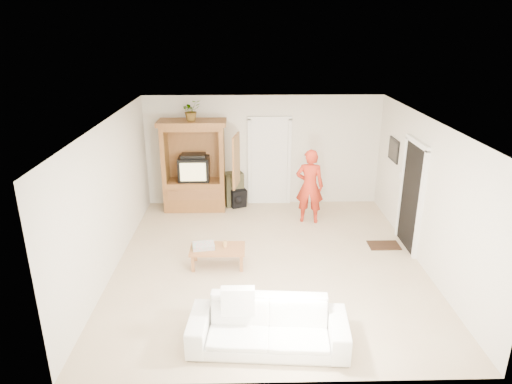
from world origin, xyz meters
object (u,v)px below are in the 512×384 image
(man, at_px, (310,186))
(sofa, at_px, (268,326))
(armoire, at_px, (195,171))
(coffee_table, at_px, (218,250))

(man, distance_m, sofa, 4.31)
(armoire, height_order, man, armoire)
(armoire, distance_m, coffee_table, 2.91)
(man, relative_size, sofa, 0.78)
(sofa, distance_m, coffee_table, 2.33)
(armoire, distance_m, sofa, 5.21)
(armoire, relative_size, coffee_table, 2.14)
(armoire, height_order, sofa, armoire)
(man, xyz_separation_m, coffee_table, (-1.89, -1.94, -0.51))
(armoire, relative_size, sofa, 0.99)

